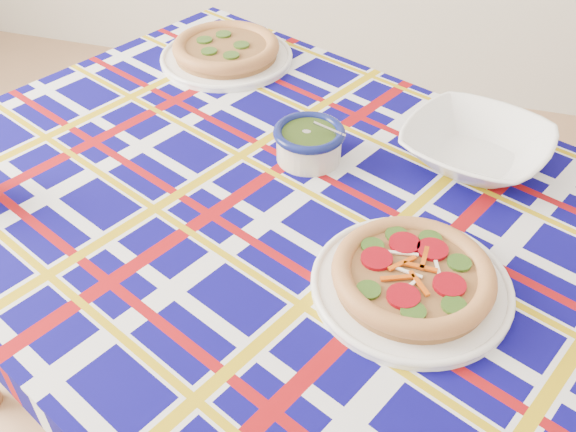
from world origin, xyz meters
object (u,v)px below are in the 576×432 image
(pesto_bowl, at_px, (309,141))
(main_focaccia_plate, at_px, (413,275))
(dining_table, at_px, (324,260))
(serving_bowl, at_px, (476,147))

(pesto_bowl, bearing_deg, main_focaccia_plate, -49.80)
(dining_table, xyz_separation_m, pesto_bowl, (-0.08, 0.18, 0.12))
(dining_table, relative_size, main_focaccia_plate, 5.99)
(dining_table, distance_m, pesto_bowl, 0.23)
(dining_table, relative_size, pesto_bowl, 13.79)
(main_focaccia_plate, distance_m, serving_bowl, 0.37)
(pesto_bowl, bearing_deg, serving_bowl, 15.15)
(pesto_bowl, xyz_separation_m, serving_bowl, (0.30, 0.08, -0.01))
(main_focaccia_plate, height_order, pesto_bowl, pesto_bowl)
(dining_table, xyz_separation_m, serving_bowl, (0.22, 0.27, 0.11))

